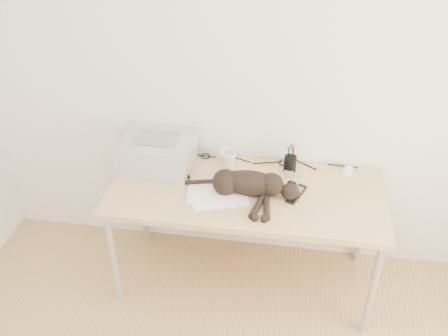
% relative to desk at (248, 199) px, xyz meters
% --- Properties ---
extents(wall_back, '(3.50, 0.00, 3.50)m').
position_rel_desk_xyz_m(wall_back, '(0.00, 0.27, 0.69)').
color(wall_back, white).
rests_on(wall_back, floor).
extents(desk, '(1.60, 0.70, 0.74)m').
position_rel_desk_xyz_m(desk, '(0.00, 0.00, 0.00)').
color(desk, tan).
rests_on(desk, floor).
extents(printer, '(0.44, 0.38, 0.20)m').
position_rel_desk_xyz_m(printer, '(-0.57, 0.08, 0.23)').
color(printer, '#A1A1A5').
rests_on(printer, desk).
extents(papers, '(0.38, 0.31, 0.01)m').
position_rel_desk_xyz_m(papers, '(-0.16, -0.16, 0.14)').
color(papers, white).
rests_on(papers, desk).
extents(cat, '(0.67, 0.32, 0.15)m').
position_rel_desk_xyz_m(cat, '(0.00, -0.12, 0.20)').
color(cat, black).
rests_on(cat, desk).
extents(mug, '(0.16, 0.16, 0.10)m').
position_rel_desk_xyz_m(mug, '(-0.15, 0.16, 0.18)').
color(mug, white).
rests_on(mug, desk).
extents(pen_cup, '(0.07, 0.07, 0.19)m').
position_rel_desk_xyz_m(pen_cup, '(0.24, 0.15, 0.19)').
color(pen_cup, black).
rests_on(pen_cup, desk).
extents(remote_grey, '(0.08, 0.19, 0.02)m').
position_rel_desk_xyz_m(remote_grey, '(0.23, 0.16, 0.14)').
color(remote_grey, gray).
rests_on(remote_grey, desk).
extents(remote_black, '(0.12, 0.19, 0.02)m').
position_rel_desk_xyz_m(remote_black, '(0.29, -0.10, 0.14)').
color(remote_black, black).
rests_on(remote_black, desk).
extents(mouse, '(0.11, 0.13, 0.04)m').
position_rel_desk_xyz_m(mouse, '(0.59, 0.19, 0.15)').
color(mouse, white).
rests_on(mouse, desk).
extents(cable_tangle, '(1.36, 0.07, 0.01)m').
position_rel_desk_xyz_m(cable_tangle, '(0.00, 0.22, 0.14)').
color(cable_tangle, black).
rests_on(cable_tangle, desk).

